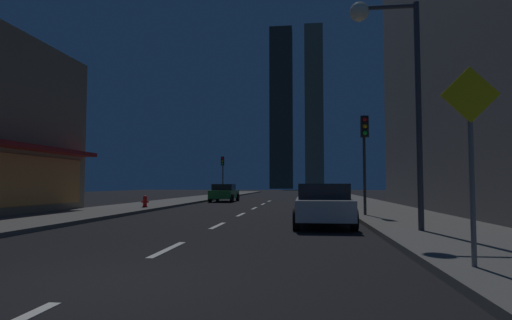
# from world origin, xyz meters

# --- Properties ---
(ground_plane) EXTENTS (78.00, 136.00, 0.10)m
(ground_plane) POSITION_xyz_m (0.00, 32.00, -0.05)
(ground_plane) COLOR black
(sidewalk_right) EXTENTS (4.00, 76.00, 0.15)m
(sidewalk_right) POSITION_xyz_m (7.00, 32.00, 0.07)
(sidewalk_right) COLOR #605E59
(sidewalk_right) RESTS_ON ground
(sidewalk_left) EXTENTS (4.00, 76.00, 0.15)m
(sidewalk_left) POSITION_xyz_m (-7.00, 32.00, 0.07)
(sidewalk_left) COLOR #605E59
(sidewalk_left) RESTS_ON ground
(lane_marking_center) EXTENTS (0.16, 33.40, 0.01)m
(lane_marking_center) POSITION_xyz_m (0.00, 13.60, 0.01)
(lane_marking_center) COLOR silver
(lane_marking_center) RESTS_ON ground
(skyscraper_distant_tall) EXTENTS (7.30, 6.68, 52.60)m
(skyscraper_distant_tall) POSITION_xyz_m (-4.44, 128.12, 26.30)
(skyscraper_distant_tall) COLOR #363328
(skyscraper_distant_tall) RESTS_ON ground
(skyscraper_distant_mid) EXTENTS (6.79, 6.16, 60.99)m
(skyscraper_distant_mid) POSITION_xyz_m (6.60, 147.97, 30.50)
(skyscraper_distant_mid) COLOR #65604B
(skyscraper_distant_mid) RESTS_ON ground
(car_parked_near) EXTENTS (1.98, 4.24, 1.45)m
(car_parked_near) POSITION_xyz_m (3.60, 8.70, 0.74)
(car_parked_near) COLOR silver
(car_parked_near) RESTS_ON ground
(car_parked_far) EXTENTS (1.98, 4.24, 1.45)m
(car_parked_far) POSITION_xyz_m (-3.60, 27.86, 0.74)
(car_parked_far) COLOR #1E722D
(car_parked_far) RESTS_ON ground
(fire_hydrant_far_left) EXTENTS (0.42, 0.30, 0.65)m
(fire_hydrant_far_left) POSITION_xyz_m (-5.90, 16.63, 0.45)
(fire_hydrant_far_left) COLOR red
(fire_hydrant_far_left) RESTS_ON sidewalk_left
(traffic_light_near_right) EXTENTS (0.32, 0.48, 4.20)m
(traffic_light_near_right) POSITION_xyz_m (5.50, 12.06, 3.19)
(traffic_light_near_right) COLOR #2D2D2D
(traffic_light_near_right) RESTS_ON sidewalk_right
(traffic_light_far_left) EXTENTS (0.32, 0.48, 4.20)m
(traffic_light_far_left) POSITION_xyz_m (-5.50, 36.58, 3.19)
(traffic_light_far_left) COLOR #2D2D2D
(traffic_light_far_left) RESTS_ON sidewalk_left
(street_lamp_right) EXTENTS (1.96, 0.56, 6.58)m
(street_lamp_right) POSITION_xyz_m (5.38, 6.38, 5.07)
(street_lamp_right) COLOR #38383D
(street_lamp_right) RESTS_ON sidewalk_right
(pedestrian_crossing_sign) EXTENTS (0.91, 0.08, 3.15)m
(pedestrian_crossing_sign) POSITION_xyz_m (5.60, 1.21, 2.02)
(pedestrian_crossing_sign) COLOR slate
(pedestrian_crossing_sign) RESTS_ON sidewalk_right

